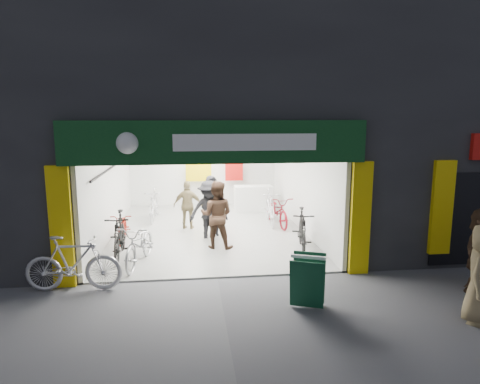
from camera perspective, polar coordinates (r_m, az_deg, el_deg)
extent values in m
plane|color=#56565B|center=(9.77, -3.03, -11.44)|extent=(60.00, 60.00, 0.00)
cube|color=#232326|center=(14.32, -0.50, 18.83)|extent=(16.00, 10.00, 4.50)
cube|color=#232326|center=(15.01, -25.98, 2.08)|extent=(5.00, 10.00, 3.50)
cube|color=#232326|center=(15.64, 18.06, 2.90)|extent=(6.00, 10.00, 3.50)
cube|color=#9E9E99|center=(13.56, -4.21, -5.14)|extent=(6.00, 8.00, 0.04)
cube|color=silver|center=(17.29, -4.94, 3.52)|extent=(6.00, 0.20, 3.20)
cube|color=silver|center=(13.43, -16.98, 1.18)|extent=(0.10, 8.00, 3.20)
cube|color=silver|center=(13.68, 8.14, 1.69)|extent=(0.10, 8.00, 3.20)
cube|color=white|center=(13.08, -4.39, 8.63)|extent=(6.00, 8.00, 0.10)
cube|color=black|center=(9.19, -3.27, 8.61)|extent=(6.00, 0.30, 0.30)
cube|color=black|center=(8.98, -3.16, 6.66)|extent=(6.40, 0.25, 0.90)
cube|color=white|center=(8.90, 0.78, 6.64)|extent=(3.00, 0.02, 0.35)
cube|color=yellow|center=(9.67, -22.74, -4.39)|extent=(0.45, 0.12, 2.60)
cube|color=yellow|center=(10.06, 15.76, -3.42)|extent=(0.45, 0.12, 2.60)
cube|color=yellow|center=(10.91, 25.31, -1.90)|extent=(0.50, 0.12, 2.20)
cylinder|color=black|center=(12.75, -16.98, 2.99)|extent=(0.06, 5.00, 0.06)
cube|color=silver|center=(16.05, 1.76, -0.95)|extent=(1.40, 0.60, 1.00)
cube|color=white|center=(10.29, -3.67, 7.83)|extent=(1.30, 0.35, 0.04)
cube|color=white|center=(12.09, -4.17, 8.17)|extent=(1.30, 0.35, 0.04)
cube|color=white|center=(13.88, -4.54, 8.43)|extent=(1.30, 0.35, 0.04)
cube|color=white|center=(15.68, -4.83, 8.62)|extent=(1.30, 0.35, 0.04)
imported|color=#ADADB2|center=(10.70, -13.21, -6.77)|extent=(1.07, 2.11, 1.06)
imported|color=black|center=(11.29, -15.77, -5.62)|extent=(0.63, 2.01, 1.20)
imported|color=maroon|center=(12.82, -15.32, -4.50)|extent=(0.63, 1.65, 0.86)
imported|color=#BAB9BF|center=(15.03, -11.41, -1.71)|extent=(0.62, 1.87, 1.11)
imported|color=black|center=(11.60, 8.29, -5.07)|extent=(0.88, 1.96, 1.14)
imported|color=maroon|center=(14.09, 5.01, -2.53)|extent=(0.91, 2.00, 1.01)
imported|color=silver|center=(14.26, 4.01, -2.05)|extent=(0.65, 1.96, 1.16)
imported|color=silver|center=(9.57, -21.34, -8.86)|extent=(1.99, 0.64, 1.18)
imported|color=black|center=(12.73, -3.74, -1.96)|extent=(0.72, 0.51, 1.85)
imported|color=#3C271B|center=(11.60, -3.14, -3.10)|extent=(1.06, 0.92, 1.87)
imported|color=black|center=(12.52, -4.21, -2.44)|extent=(1.18, 0.74, 1.74)
imported|color=olive|center=(13.62, -6.95, -1.80)|extent=(0.98, 0.54, 1.58)
cube|color=#0F3D25|center=(8.18, 8.87, -12.12)|extent=(0.67, 0.45, 0.95)
cube|color=#0F3D25|center=(8.56, 9.16, -11.10)|extent=(0.67, 0.45, 0.95)
cube|color=white|center=(8.21, 9.11, -8.57)|extent=(0.63, 0.30, 0.06)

